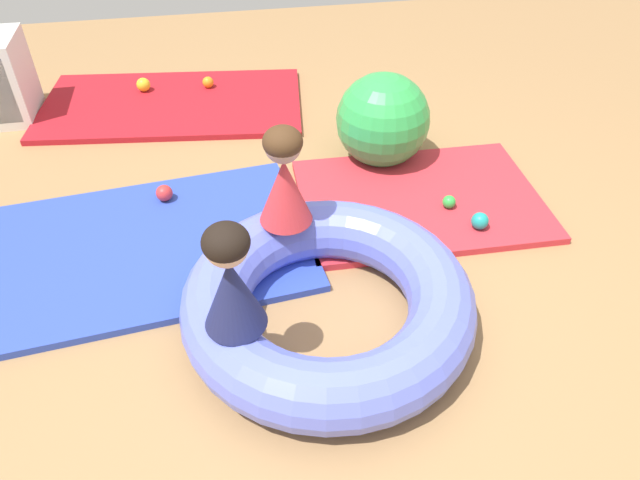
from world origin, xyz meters
name	(u,v)px	position (x,y,z in m)	size (l,w,h in m)	color
ground_plane	(349,311)	(0.00, 0.00, 0.00)	(8.00, 8.00, 0.00)	#9E7549
gym_mat_far_left	(172,104)	(-0.82, 2.15, 0.02)	(1.80, 0.97, 0.04)	#B21923
gym_mat_far_right	(126,251)	(-1.03, 0.58, 0.02)	(1.83, 1.10, 0.04)	#2D47B7
gym_mat_near_right	(420,200)	(0.57, 0.74, 0.02)	(1.33, 0.95, 0.04)	red
inflatable_cushion	(328,301)	(-0.11, -0.06, 0.14)	(1.27, 1.27, 0.29)	#6070E5
child_in_red	(284,177)	(-0.23, 0.36, 0.52)	(0.32, 0.32, 0.48)	red
child_in_navy	(231,279)	(-0.51, -0.24, 0.52)	(0.25, 0.25, 0.47)	navy
play_ball_red	(164,193)	(-0.84, 0.96, 0.09)	(0.09, 0.09, 0.09)	red
play_ball_teal	(480,221)	(0.79, 0.43, 0.09)	(0.09, 0.09, 0.09)	teal
play_ball_orange	(208,82)	(-0.56, 2.32, 0.08)	(0.08, 0.08, 0.08)	orange
play_ball_yellow	(143,85)	(-1.02, 2.35, 0.09)	(0.10, 0.10, 0.10)	yellow
play_ball_green	(449,202)	(0.69, 0.62, 0.08)	(0.07, 0.07, 0.07)	green
exercise_ball_large	(383,120)	(0.46, 1.21, 0.28)	(0.56, 0.56, 0.56)	green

